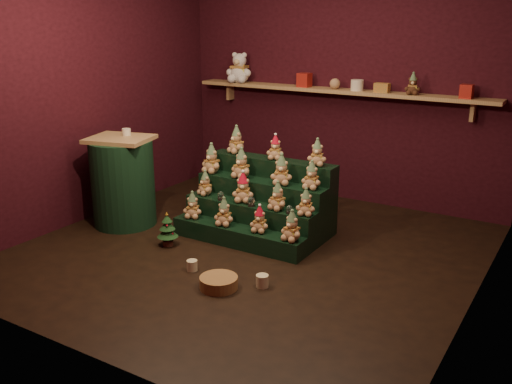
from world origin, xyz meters
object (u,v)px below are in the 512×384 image
Objects in this scene: riser_tier_front at (237,236)px; mug_left at (192,265)px; snow_globe_c at (289,209)px; brown_bear at (413,84)px; snow_globe_b at (251,201)px; wicker_basket at (219,283)px; snow_globe_a at (221,196)px; mini_christmas_tree at (167,229)px; mug_right at (262,281)px; white_bear at (240,64)px; side_table at (123,182)px.

riser_tier_front reaches higher than mug_left.
snow_globe_c is 2.00m from brown_bear.
snow_globe_c reaches higher than mug_left.
wicker_basket is (0.31, -1.00, -0.36)m from snow_globe_b.
mug_left is (-0.02, -0.69, -0.04)m from riser_tier_front.
mini_christmas_tree is (-0.27, -0.52, -0.24)m from snow_globe_a.
wicker_basket is (-0.29, -0.20, -0.00)m from mug_right.
white_bear reaches higher than wicker_basket.
wicker_basket is 0.68× the size of white_bear.
snow_globe_b is 0.85m from mini_christmas_tree.
riser_tier_front is 3.04× the size of white_bear.
mug_left is (-0.08, -0.85, -0.36)m from snow_globe_b.
snow_globe_a is at bearing 123.72° from wicker_basket.
side_table is at bearing 165.61° from mug_right.
side_table is 3.00× the size of wicker_basket.
wicker_basket is at bearing -21.54° from mug_left.
mini_christmas_tree is (0.78, -0.23, -0.30)m from side_table.
wicker_basket is at bearing -72.77° from snow_globe_b.
brown_bear is at bearing 80.42° from mug_right.
wicker_basket is at bearing -96.06° from snow_globe_c.
snow_globe_a is 2.34m from brown_bear.
side_table is 2.74× the size of mini_christmas_tree.
mug_left is at bearing -95.34° from snow_globe_b.
snow_globe_a is at bearing 108.19° from mug_left.
mini_christmas_tree reaches higher than mug_left.
snow_globe_b reaches higher than mug_left.
mug_left is at bearing -91.81° from riser_tier_front.
snow_globe_c is 0.89m from mug_right.
snow_globe_c is at bearing -123.97° from brown_bear.
wicker_basket is 3.03m from brown_bear.
mug_right is at bearing 4.15° from mug_left.
white_bear is at bearing 126.35° from mug_right.
riser_tier_front is at bearing 135.94° from mug_right.
wicker_basket is (-0.11, -1.00, -0.35)m from snow_globe_c.
mug_right is at bearing -76.96° from snow_globe_c.
brown_bear reaches higher than snow_globe_c.
side_table reaches higher than mini_christmas_tree.
snow_globe_b is 1.18× the size of snow_globe_c.
snow_globe_b is 0.31× the size of wicker_basket.
snow_globe_c is 0.09× the size of side_table.
mug_right is (2.00, -0.51, -0.41)m from side_table.
mug_left is at bearing -120.35° from snow_globe_c.
white_bear reaches higher than mini_christmas_tree.
snow_globe_c is 0.78× the size of mug_right.
snow_globe_b is 1.02× the size of mug_left.
riser_tier_front is at bearing -67.08° from white_bear.
mini_christmas_tree is at bearing 167.11° from mug_right.
brown_bear is (2.41, 1.89, 0.97)m from side_table.
mug_left is 3.08m from white_bear.
mini_christmas_tree is at bearing -117.28° from snow_globe_a.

